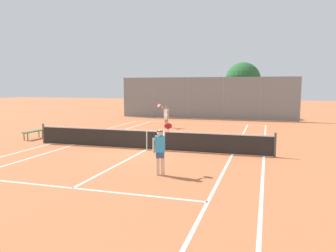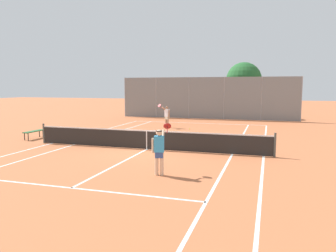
{
  "view_description": "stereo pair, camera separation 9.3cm",
  "coord_description": "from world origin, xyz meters",
  "views": [
    {
      "loc": [
        5.56,
        -14.76,
        3.08
      ],
      "look_at": [
        0.62,
        1.5,
        1.0
      ],
      "focal_mm": 35.0,
      "sensor_mm": 36.0,
      "label": 1
    },
    {
      "loc": [
        5.65,
        -14.74,
        3.08
      ],
      "look_at": [
        0.62,
        1.5,
        1.0
      ],
      "focal_mm": 35.0,
      "sensor_mm": 36.0,
      "label": 2
    }
  ],
  "objects": [
    {
      "name": "back_fence",
      "position": [
        0.0,
        15.62,
        1.96
      ],
      "size": [
        16.66,
        0.08,
        3.92
      ],
      "color": "gray",
      "rests_on": "ground"
    },
    {
      "name": "player_far_left",
      "position": [
        -1.59,
        8.33,
        0.93
      ],
      "size": [
        0.87,
        0.66,
        1.77
      ],
      "color": "tan",
      "rests_on": "ground"
    },
    {
      "name": "court_line_markings",
      "position": [
        0.0,
        0.0,
        0.0
      ],
      "size": [
        11.1,
        23.9,
        0.01
      ],
      "color": "silver",
      "rests_on": "ground"
    },
    {
      "name": "player_near_side",
      "position": [
        2.08,
        -4.22,
        0.93
      ],
      "size": [
        0.53,
        0.84,
        1.77
      ],
      "color": "beige",
      "rests_on": "ground"
    },
    {
      "name": "tree_behind_left",
      "position": [
        3.25,
        18.37,
        3.6
      ],
      "size": [
        3.45,
        3.45,
        5.4
      ],
      "color": "brown",
      "rests_on": "ground"
    },
    {
      "name": "tennis_net",
      "position": [
        0.0,
        0.0,
        0.51
      ],
      "size": [
        12.0,
        0.1,
        1.07
      ],
      "color": "#474C47",
      "rests_on": "ground"
    },
    {
      "name": "ground_plane",
      "position": [
        0.0,
        0.0,
        0.0
      ],
      "size": [
        120.0,
        120.0,
        0.0
      ],
      "primitive_type": "plane",
      "color": "#BC663D"
    },
    {
      "name": "loose_tennis_ball_1",
      "position": [
        -3.23,
        2.21,
        0.03
      ],
      "size": [
        0.07,
        0.07,
        0.07
      ],
      "primitive_type": "sphere",
      "color": "#D1DB33",
      "rests_on": "ground"
    },
    {
      "name": "courtside_bench",
      "position": [
        -7.51,
        1.11,
        0.41
      ],
      "size": [
        0.36,
        1.5,
        0.47
      ],
      "color": "#2D6638",
      "rests_on": "ground"
    },
    {
      "name": "loose_tennis_ball_0",
      "position": [
        0.26,
        7.87,
        0.03
      ],
      "size": [
        0.07,
        0.07,
        0.07
      ],
      "primitive_type": "sphere",
      "color": "#D1DB33",
      "rests_on": "ground"
    }
  ]
}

